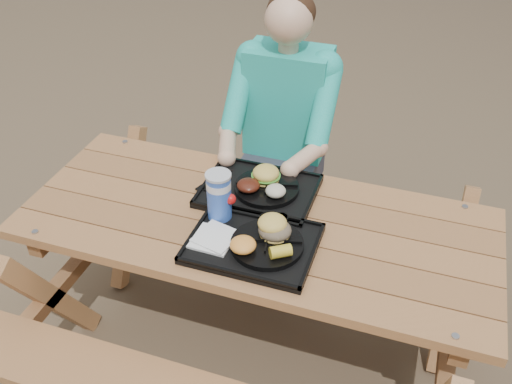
% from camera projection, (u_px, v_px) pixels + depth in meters
% --- Properties ---
extents(ground, '(60.00, 60.00, 0.00)m').
position_uv_depth(ground, '(256.00, 346.00, 2.61)').
color(ground, '#999999').
rests_on(ground, ground).
extents(picnic_table, '(1.80, 1.49, 0.75)m').
position_uv_depth(picnic_table, '(256.00, 288.00, 2.39)').
color(picnic_table, '#999999').
rests_on(picnic_table, ground).
extents(tray_near, '(0.45, 0.35, 0.02)m').
position_uv_depth(tray_near, '(253.00, 244.00, 2.04)').
color(tray_near, black).
rests_on(tray_near, picnic_table).
extents(tray_far, '(0.45, 0.35, 0.02)m').
position_uv_depth(tray_far, '(259.00, 192.00, 2.29)').
color(tray_far, black).
rests_on(tray_far, picnic_table).
extents(plate_near, '(0.26, 0.26, 0.02)m').
position_uv_depth(plate_near, '(267.00, 244.00, 2.01)').
color(plate_near, black).
rests_on(plate_near, tray_near).
extents(plate_far, '(0.26, 0.26, 0.02)m').
position_uv_depth(plate_far, '(267.00, 188.00, 2.28)').
color(plate_far, black).
rests_on(plate_far, tray_far).
extents(napkin_stack, '(0.15, 0.15, 0.02)m').
position_uv_depth(napkin_stack, '(213.00, 239.00, 2.04)').
color(napkin_stack, white).
rests_on(napkin_stack, tray_near).
extents(soda_cup, '(0.09, 0.09, 0.18)m').
position_uv_depth(soda_cup, '(219.00, 197.00, 2.10)').
color(soda_cup, '#1845B4').
rests_on(soda_cup, tray_near).
extents(condiment_bbq, '(0.05, 0.05, 0.03)m').
position_uv_depth(condiment_bbq, '(266.00, 219.00, 2.11)').
color(condiment_bbq, black).
rests_on(condiment_bbq, tray_near).
extents(condiment_mustard, '(0.05, 0.05, 0.03)m').
position_uv_depth(condiment_mustard, '(281.00, 220.00, 2.11)').
color(condiment_mustard, yellow).
rests_on(condiment_mustard, tray_near).
extents(sandwich, '(0.11, 0.11, 0.11)m').
position_uv_depth(sandwich, '(275.00, 223.00, 2.00)').
color(sandwich, '#E6BC51').
rests_on(sandwich, plate_near).
extents(mac_cheese, '(0.09, 0.09, 0.05)m').
position_uv_depth(mac_cheese, '(243.00, 245.00, 1.96)').
color(mac_cheese, '#FFAA43').
rests_on(mac_cheese, plate_near).
extents(corn_cob, '(0.10, 0.10, 0.04)m').
position_uv_depth(corn_cob, '(281.00, 251.00, 1.93)').
color(corn_cob, yellow).
rests_on(corn_cob, plate_near).
extents(cutlery_far, '(0.06, 0.18, 0.01)m').
position_uv_depth(cutlery_far, '(218.00, 180.00, 2.33)').
color(cutlery_far, black).
rests_on(cutlery_far, tray_far).
extents(burger, '(0.11, 0.11, 0.10)m').
position_uv_depth(burger, '(266.00, 170.00, 2.28)').
color(burger, '#E2BD4F').
rests_on(burger, plate_far).
extents(baked_beans, '(0.09, 0.09, 0.04)m').
position_uv_depth(baked_beans, '(248.00, 185.00, 2.24)').
color(baked_beans, '#4B1A0F').
rests_on(baked_beans, plate_far).
extents(potato_salad, '(0.08, 0.08, 0.04)m').
position_uv_depth(potato_salad, '(276.00, 191.00, 2.21)').
color(potato_salad, beige).
rests_on(potato_salad, plate_far).
extents(diner, '(0.48, 0.84, 1.28)m').
position_uv_depth(diner, '(285.00, 145.00, 2.80)').
color(diner, '#1CC8BF').
rests_on(diner, ground).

